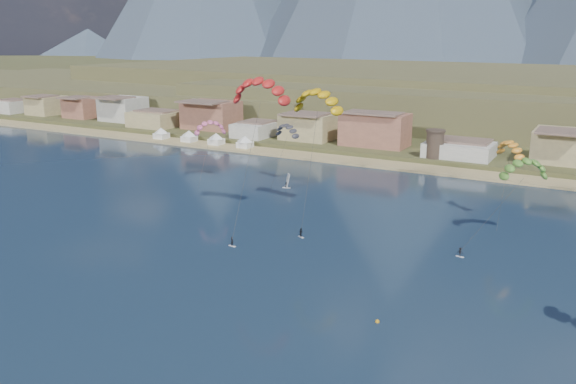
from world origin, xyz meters
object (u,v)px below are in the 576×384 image
(watchtower, at_px, (435,144))
(buoy, at_px, (377,322))
(kitesurfer_green, at_px, (524,166))
(windsurfer, at_px, (287,183))
(kitesurfer_yellow, at_px, (318,98))
(kitesurfer_red, at_px, (260,86))

(watchtower, height_order, buoy, watchtower)
(kitesurfer_green, relative_size, windsurfer, 5.33)
(kitesurfer_yellow, height_order, buoy, kitesurfer_yellow)
(buoy, bearing_deg, kitesurfer_yellow, 126.13)
(kitesurfer_red, distance_m, kitesurfer_yellow, 13.12)
(windsurfer, bearing_deg, kitesurfer_green, -12.72)
(kitesurfer_red, bearing_deg, kitesurfer_green, 16.21)
(kitesurfer_red, distance_m, windsurfer, 39.48)
(kitesurfer_yellow, bearing_deg, windsurfer, 134.84)
(kitesurfer_red, distance_m, kitesurfer_green, 52.55)
(kitesurfer_yellow, bearing_deg, buoy, -53.87)
(watchtower, height_order, kitesurfer_red, kitesurfer_red)
(kitesurfer_red, bearing_deg, watchtower, 77.73)
(kitesurfer_yellow, xyz_separation_m, buoy, (29.62, -40.58, -25.43))
(kitesurfer_yellow, relative_size, windsurfer, 7.91)
(watchtower, distance_m, kitesurfer_yellow, 66.62)
(windsurfer, bearing_deg, kitesurfer_yellow, -45.16)
(kitesurfer_green, bearing_deg, kitesurfer_yellow, -174.67)
(kitesurfer_red, relative_size, kitesurfer_green, 1.62)
(kitesurfer_red, height_order, kitesurfer_green, kitesurfer_red)
(kitesurfer_red, bearing_deg, buoy, -39.09)
(kitesurfer_red, height_order, windsurfer, kitesurfer_red)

